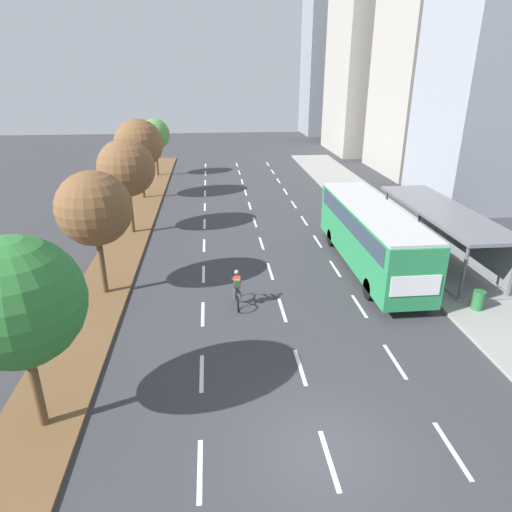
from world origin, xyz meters
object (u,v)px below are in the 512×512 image
Objects in this scene: median_tree_nearest at (17,302)px; trash_bin at (478,300)px; cyclist at (237,290)px; median_tree_fifth at (154,134)px; median_tree_third at (126,168)px; bus at (371,231)px; median_tree_second at (94,209)px; median_tree_fourth at (139,144)px; bus_shelter at (444,229)px.

median_tree_nearest reaches higher than trash_bin.
median_tree_nearest reaches higher than cyclist.
median_tree_third is at bearing -89.50° from median_tree_fifth.
median_tree_third is at bearing 152.75° from bus.
bus is 2.07× the size of median_tree_fifth.
bus is at bearing 26.19° from cyclist.
trash_bin is (10.40, -1.59, -0.22)m from cyclist.
cyclist is 28.60m from median_tree_fifth.
median_tree_second is (-13.33, -1.78, 2.12)m from bus.
median_tree_fourth is 27.01m from trash_bin.
bus is 13.62m from median_tree_second.
median_tree_fifth is (-13.49, 24.17, 2.00)m from bus.
cyclist reaches higher than trash_bin.
median_tree_second reaches higher than bus.
median_tree_second is 17.30m from median_tree_fourth.
median_tree_nearest is 34.59m from median_tree_fifth.
bus_shelter is 18.89m from median_tree_third.
cyclist is at bearing -77.22° from median_tree_fifth.
median_tree_second is at bearing -89.65° from median_tree_fifth.
median_tree_fourth is at bearing 91.44° from median_tree_second.
cyclist is 2.14× the size of trash_bin.
median_tree_fifth is at bearing 119.17° from bus.
median_tree_second is (0.03, 8.65, 0.02)m from median_tree_nearest.
median_tree_third is (-0.01, 8.65, 0.06)m from median_tree_second.
median_tree_fourth is (-6.56, 19.06, 3.66)m from cyclist.
median_tree_second is at bearing -89.95° from median_tree_third.
median_tree_fourth is at bearing 129.41° from trash_bin.
median_tree_fifth reaches higher than cyclist.
cyclist is 0.31× the size of median_tree_third.
median_tree_third is at bearing 89.92° from median_tree_nearest.
bus_shelter is 17.91m from median_tree_second.
median_tree_third is at bearing 90.05° from median_tree_second.
bus_shelter is at bearing 7.35° from median_tree_second.
median_tree_fourth is at bearing 131.58° from bus.
median_tree_fourth reaches higher than trash_bin.
cyclist is 0.29× the size of median_tree_fourth.
trash_bin is (3.20, -5.13, -1.49)m from bus.
trash_bin is at bearing -35.97° from median_tree_third.
median_tree_fifth is (-0.13, 34.59, -0.10)m from median_tree_nearest.
median_tree_fourth is 7.37× the size of trash_bin.
median_tree_fourth is (-0.43, 8.65, 0.20)m from median_tree_third.
median_tree_third reaches higher than median_tree_second.
median_tree_fifth is (-6.29, 27.71, 3.28)m from cyclist.
median_tree_nearest is at bearing -131.83° from cyclist.
trash_bin is (16.53, -3.36, -3.61)m from median_tree_second.
median_tree_fourth reaches higher than median_tree_third.
median_tree_nearest is at bearing -90.08° from median_tree_third.
bus_shelter reaches higher than trash_bin.
bus_shelter is 1.79× the size of median_tree_nearest.
median_tree_fourth is (-18.05, 15.02, 2.58)m from bus_shelter.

